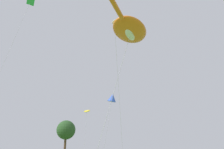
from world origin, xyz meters
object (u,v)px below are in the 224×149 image
small_kite_stunt_black (27,9)px  tree_pine_center (66,130)px  big_show_kite (129,29)px  small_kite_triangle_green (87,111)px  small_kite_streamer_purple (115,27)px  small_kite_box_yellow (112,98)px

small_kite_stunt_black → tree_pine_center: size_ratio=1.95×
big_show_kite → small_kite_triangle_green: size_ratio=1.43×
small_kite_triangle_green → big_show_kite: bearing=-38.3°
small_kite_streamer_purple → small_kite_box_yellow: bearing=-17.4°
big_show_kite → small_kite_box_yellow: size_ratio=1.16×
big_show_kite → small_kite_box_yellow: (9.22, 12.71, -1.72)m
small_kite_box_yellow → big_show_kite: bearing=-138.5°
big_show_kite → small_kite_triangle_green: 19.43m
small_kite_box_yellow → small_kite_stunt_black: bearing=165.6°
small_kite_box_yellow → tree_pine_center: size_ratio=0.95×
small_kite_triangle_green → tree_pine_center: bearing=143.2°
small_kite_streamer_purple → small_kite_stunt_black: small_kite_stunt_black is taller
small_kite_triangle_green → small_kite_stunt_black: small_kite_stunt_black is taller
big_show_kite → small_kite_streamer_purple: size_ratio=0.92×
small_kite_streamer_purple → tree_pine_center: size_ratio=1.20×
big_show_kite → small_kite_stunt_black: bearing=77.1°
small_kite_streamer_purple → big_show_kite: bearing=-153.8°
big_show_kite → small_kite_streamer_purple: bearing=64.5°
small_kite_box_yellow → small_kite_streamer_purple: (-9.32, -11.18, 2.54)m
small_kite_box_yellow → small_kite_triangle_green: bearing=90.4°
small_kite_box_yellow → tree_pine_center: bearing=58.4°
big_show_kite → tree_pine_center: size_ratio=1.10×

